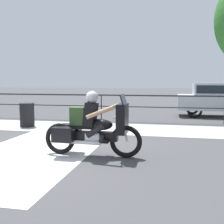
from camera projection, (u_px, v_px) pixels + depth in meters
name	position (u px, v px, depth m)	size (l,w,h in m)	color
ground_plane	(50.00, 149.00, 7.12)	(120.00, 120.00, 0.00)	#424244
sidewalk_band	(88.00, 128.00, 10.42)	(44.00, 2.40, 0.01)	#A8A59E
crosswalk_band	(36.00, 151.00, 6.98)	(2.80, 6.00, 0.01)	silver
fence_railing	(101.00, 100.00, 12.24)	(36.00, 0.05, 1.15)	#232326
motorcycle	(92.00, 127.00, 6.46)	(2.32, 0.76, 1.51)	black
parked_car	(219.00, 98.00, 13.51)	(4.11, 1.66, 1.63)	#B7BCC4
trash_bin	(27.00, 115.00, 10.58)	(0.56, 0.56, 0.90)	black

